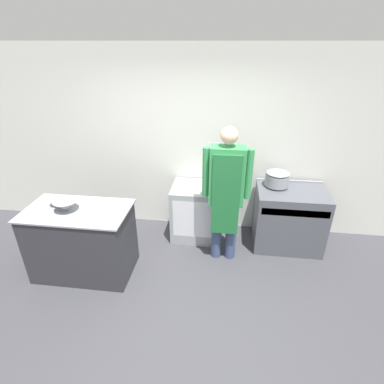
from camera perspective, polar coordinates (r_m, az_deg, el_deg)
ground_plane at (r=3.56m, az=-3.60°, el=-22.53°), size 14.00×14.00×0.00m
wall_back at (r=4.43m, az=0.45°, el=9.14°), size 8.00×0.05×2.70m
prep_counter at (r=4.04m, az=-20.14°, el=-8.79°), size 1.25×0.71×0.91m
stove at (r=4.50m, az=17.89°, el=-4.76°), size 0.94×0.66×0.89m
fridge_unit at (r=4.49m, az=0.78°, el=-3.75°), size 0.70×0.60×0.82m
person_cook at (r=3.76m, az=6.55°, el=0.53°), size 0.61×0.24×1.83m
mixing_bowl at (r=3.80m, az=-22.86°, el=-2.41°), size 0.29×0.29×0.13m
small_bowl at (r=3.98m, az=-24.29°, el=-1.73°), size 0.19×0.19×0.09m
plastic_tub at (r=3.58m, az=-19.22°, el=-3.94°), size 0.12×0.12×0.09m
stock_pot at (r=4.31m, az=15.93°, el=2.55°), size 0.33×0.33×0.21m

